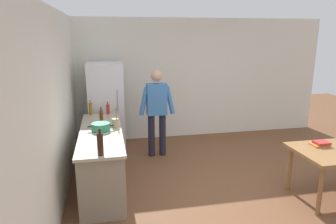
% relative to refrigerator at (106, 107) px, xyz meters
% --- Properties ---
extents(ground_plane, '(14.00, 14.00, 0.00)m').
position_rel_refrigerator_xyz_m(ground_plane, '(1.90, -2.40, -0.90)').
color(ground_plane, brown).
extents(wall_back, '(6.40, 0.12, 2.70)m').
position_rel_refrigerator_xyz_m(wall_back, '(1.90, 0.60, 0.45)').
color(wall_back, silver).
rests_on(wall_back, ground_plane).
extents(wall_left, '(0.12, 5.60, 2.70)m').
position_rel_refrigerator_xyz_m(wall_left, '(-0.70, -2.20, 0.45)').
color(wall_left, silver).
rests_on(wall_left, ground_plane).
extents(kitchen_counter, '(0.64, 2.20, 0.90)m').
position_rel_refrigerator_xyz_m(kitchen_counter, '(-0.10, -1.60, -0.45)').
color(kitchen_counter, gray).
rests_on(kitchen_counter, ground_plane).
extents(refrigerator, '(0.70, 0.67, 1.80)m').
position_rel_refrigerator_xyz_m(refrigerator, '(0.00, 0.00, 0.00)').
color(refrigerator, white).
rests_on(refrigerator, ground_plane).
extents(person, '(0.70, 0.22, 1.70)m').
position_rel_refrigerator_xyz_m(person, '(0.95, -0.55, 0.08)').
color(person, '#1E1E2D').
rests_on(person, ground_plane).
extents(cooking_pot, '(0.40, 0.28, 0.12)m').
position_rel_refrigerator_xyz_m(cooking_pot, '(-0.10, -1.59, 0.06)').
color(cooking_pot, '#2D845B').
rests_on(cooking_pot, kitchen_counter).
extents(utensil_jar, '(0.11, 0.11, 0.32)m').
position_rel_refrigerator_xyz_m(utensil_jar, '(0.13, -1.45, 0.08)').
color(utensil_jar, tan).
rests_on(utensil_jar, kitchen_counter).
extents(bottle_wine_dark, '(0.08, 0.08, 0.34)m').
position_rel_refrigerator_xyz_m(bottle_wine_dark, '(-0.09, -2.60, 0.15)').
color(bottle_wine_dark, black).
rests_on(bottle_wine_dark, kitchen_counter).
extents(bottle_beer_brown, '(0.06, 0.06, 0.26)m').
position_rel_refrigerator_xyz_m(bottle_beer_brown, '(-0.09, -1.09, 0.11)').
color(bottle_beer_brown, '#5B3314').
rests_on(bottle_beer_brown, kitchen_counter).
extents(bottle_sauce_red, '(0.06, 0.06, 0.24)m').
position_rel_refrigerator_xyz_m(bottle_sauce_red, '(0.03, -0.57, 0.10)').
color(bottle_sauce_red, '#B22319').
rests_on(bottle_sauce_red, kitchen_counter).
extents(bottle_oil_amber, '(0.06, 0.06, 0.28)m').
position_rel_refrigerator_xyz_m(bottle_oil_amber, '(-0.28, -0.57, 0.12)').
color(bottle_oil_amber, '#996619').
rests_on(bottle_oil_amber, kitchen_counter).
extents(book_stack, '(0.24, 0.19, 0.07)m').
position_rel_refrigerator_xyz_m(book_stack, '(3.06, -2.50, -0.12)').
color(book_stack, orange).
rests_on(book_stack, dining_table).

